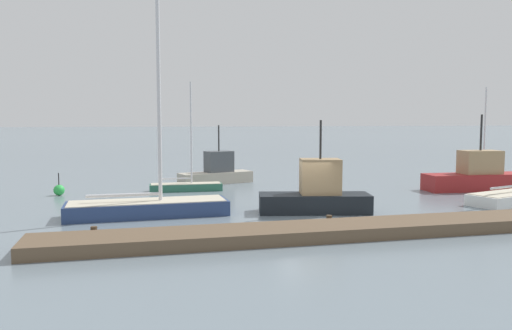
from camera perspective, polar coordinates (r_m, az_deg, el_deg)
The scene contains 9 objects.
ground_plane at distance 24.08m, azimuth 5.42°, elevation -5.65°, with size 600.00×600.00×0.00m, color slate.
dock_pier at distance 20.04m, azimuth 9.56°, elevation -7.20°, with size 23.08×2.51×0.58m.
sailboat_0 at distance 38.62m, azimuth 23.81°, elevation -1.44°, with size 4.73×2.10×6.74m.
sailboat_2 at distance 24.24m, azimuth -12.04°, elevation -4.24°, with size 7.48×2.32×13.42m.
sailboat_3 at distance 32.28m, azimuth -7.87°, elevation -2.30°, with size 4.55×1.32×6.84m.
fishing_boat_0 at distance 35.86m, azimuth -4.44°, elevation -0.82°, with size 5.45×3.00×4.10m.
fishing_boat_1 at distance 35.18m, azimuth 23.53°, elevation -1.16°, with size 6.60×2.23×4.82m.
fishing_boat_2 at distance 24.74m, azimuth 6.80°, elevation -3.27°, with size 5.59×2.88×4.47m.
channel_buoy_0 at distance 32.28m, azimuth -21.28°, elevation -2.64°, with size 0.64×0.64×1.34m.
Camera 1 is at (-7.79, -22.33, 4.51)m, focal length 35.56 mm.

